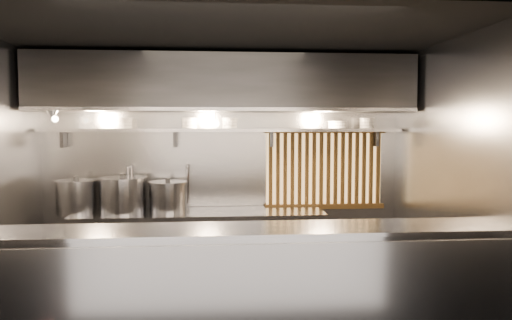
{
  "coord_description": "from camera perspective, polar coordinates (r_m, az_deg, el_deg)",
  "views": [
    {
      "loc": [
        -0.14,
        -4.86,
        1.95
      ],
      "look_at": [
        0.33,
        0.55,
        1.56
      ],
      "focal_mm": 35.0,
      "sensor_mm": 36.0,
      "label": 1
    }
  ],
  "objects": [
    {
      "name": "wood_screen",
      "position": [
        6.5,
        7.83,
        -0.99
      ],
      "size": [
        1.56,
        0.09,
        1.04
      ],
      "color": "#F9C170",
      "rests_on": "wall_back"
    },
    {
      "name": "floor",
      "position": [
        5.24,
        -3.27,
        -17.78
      ],
      "size": [
        4.5,
        4.5,
        0.0
      ],
      "primitive_type": "plane",
      "color": "black",
      "rests_on": "ground"
    },
    {
      "name": "wall_back",
      "position": [
        6.38,
        -3.73,
        -0.87
      ],
      "size": [
        4.5,
        0.0,
        4.5
      ],
      "primitive_type": "plane",
      "rotation": [
        1.57,
        0.0,
        0.0
      ],
      "color": "gray",
      "rests_on": "floor"
    },
    {
      "name": "faucet_right",
      "position": [
        6.27,
        -7.81,
        -1.84
      ],
      "size": [
        0.04,
        0.3,
        0.5
      ],
      "color": "silver",
      "rests_on": "wall_back"
    },
    {
      "name": "bowl_stack_2",
      "position": [
        6.18,
        -3.01,
        4.23
      ],
      "size": [
        0.2,
        0.2,
        0.13
      ],
      "color": "white",
      "rests_on": "bowl_shelf"
    },
    {
      "name": "bowl_stack_3",
      "position": [
        6.37,
        9.27,
        4.01
      ],
      "size": [
        0.24,
        0.24,
        0.09
      ],
      "color": "white",
      "rests_on": "bowl_shelf"
    },
    {
      "name": "exhaust_hood",
      "position": [
        5.98,
        -3.69,
        8.63
      ],
      "size": [
        4.4,
        0.81,
        0.65
      ],
      "color": "#2D2D30",
      "rests_on": "ceiling"
    },
    {
      "name": "stock_pot_left",
      "position": [
        6.29,
        -19.83,
        -3.93
      ],
      "size": [
        0.61,
        0.61,
        0.43
      ],
      "rotation": [
        0.0,
        0.0,
        0.27
      ],
      "color": "#95959A",
      "rests_on": "cooking_bench"
    },
    {
      "name": "heat_lamp",
      "position": [
        5.97,
        -22.2,
        4.91
      ],
      "size": [
        0.25,
        0.35,
        0.2
      ],
      "color": "#95959A",
      "rests_on": "exhaust_hood"
    },
    {
      "name": "bowl_shelf",
      "position": [
        6.18,
        -3.71,
        3.43
      ],
      "size": [
        4.4,
        0.34,
        0.04
      ],
      "primitive_type": "cube",
      "color": "#95959A",
      "rests_on": "wall_back"
    },
    {
      "name": "stock_pot_mid",
      "position": [
        6.16,
        -14.98,
        -3.86
      ],
      "size": [
        0.75,
        0.75,
        0.46
      ],
      "rotation": [
        0.0,
        0.0,
        0.42
      ],
      "color": "#95959A",
      "rests_on": "cooking_bench"
    },
    {
      "name": "faucet_left",
      "position": [
        6.34,
        -14.15,
        -1.86
      ],
      "size": [
        0.04,
        0.3,
        0.5
      ],
      "color": "silver",
      "rests_on": "wall_back"
    },
    {
      "name": "cooking_bench",
      "position": [
        6.17,
        -6.43,
        -10.0
      ],
      "size": [
        3.0,
        0.7,
        0.9
      ],
      "primitive_type": "cube",
      "color": "#95959A",
      "rests_on": "floor"
    },
    {
      "name": "wall_right",
      "position": [
        5.44,
        21.09,
        -1.99
      ],
      "size": [
        0.0,
        3.0,
        3.0
      ],
      "primitive_type": "plane",
      "rotation": [
        1.57,
        0.0,
        -1.57
      ],
      "color": "gray",
      "rests_on": "floor"
    },
    {
      "name": "bowl_stack_0",
      "position": [
        6.27,
        -14.93,
        4.09
      ],
      "size": [
        0.23,
        0.23,
        0.13
      ],
      "color": "white",
      "rests_on": "bowl_shelf"
    },
    {
      "name": "serving_counter",
      "position": [
        4.14,
        -2.89,
        -15.44
      ],
      "size": [
        4.5,
        0.56,
        1.13
      ],
      "color": "#95959A",
      "rests_on": "floor"
    },
    {
      "name": "pendant_bulb",
      "position": [
        6.06,
        -4.64,
        4.19
      ],
      "size": [
        0.09,
        0.09,
        0.19
      ],
      "color": "#2D2D30",
      "rests_on": "exhaust_hood"
    },
    {
      "name": "stock_pot_right",
      "position": [
        6.12,
        -10.02,
        -4.11
      ],
      "size": [
        0.55,
        0.55,
        0.4
      ],
      "rotation": [
        0.0,
        0.0,
        0.18
      ],
      "color": "#95959A",
      "rests_on": "cooking_bench"
    },
    {
      "name": "bowl_stack_4",
      "position": [
        6.48,
        12.57,
        4.13
      ],
      "size": [
        0.2,
        0.2,
        0.13
      ],
      "color": "white",
      "rests_on": "bowl_shelf"
    },
    {
      "name": "bowl_stack_1",
      "position": [
        6.18,
        -7.6,
        4.2
      ],
      "size": [
        0.2,
        0.2,
        0.13
      ],
      "color": "white",
      "rests_on": "bowl_shelf"
    },
    {
      "name": "ceiling",
      "position": [
        4.93,
        -3.41,
        14.0
      ],
      "size": [
        4.5,
        4.5,
        0.0
      ],
      "primitive_type": "plane",
      "rotation": [
        3.14,
        0.0,
        0.0
      ],
      "color": "black",
      "rests_on": "wall_back"
    }
  ]
}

